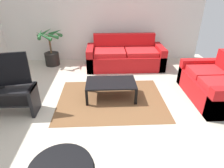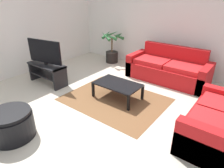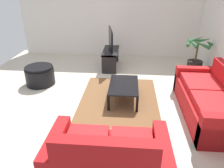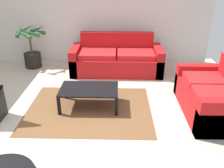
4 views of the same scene
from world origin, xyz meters
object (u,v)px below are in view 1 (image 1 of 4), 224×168
potted_palm (51,51)px  couch_loveseat (214,86)px  tv_stand (4,97)px  coffee_table (111,84)px  couch_main (125,57)px

potted_palm → couch_loveseat: bearing=-28.7°
couch_loveseat → tv_stand: 4.11m
coffee_table → couch_main: bearing=74.2°
tv_stand → potted_palm: (0.29, 2.41, 0.08)m
tv_stand → coffee_table: 2.01m
couch_loveseat → couch_main: bearing=132.5°
couch_loveseat → potted_palm: (-3.80, 2.08, 0.13)m
couch_main → tv_stand: bearing=-138.6°
couch_main → tv_stand: 3.24m
couch_main → couch_loveseat: size_ratio=1.38×
couch_loveseat → potted_palm: bearing=151.3°
tv_stand → couch_main: bearing=41.4°
couch_main → couch_loveseat: (1.66, -1.81, -0.00)m
couch_loveseat → coffee_table: (-2.14, 0.13, 0.03)m
coffee_table → couch_loveseat: bearing=-3.5°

